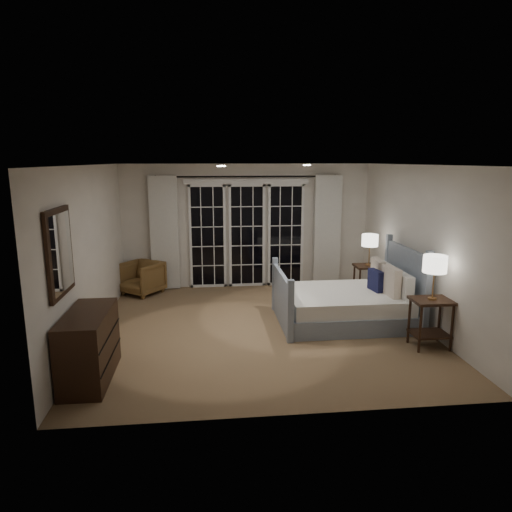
{
  "coord_description": "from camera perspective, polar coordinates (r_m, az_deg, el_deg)",
  "views": [
    {
      "loc": [
        -0.82,
        -6.69,
        2.57
      ],
      "look_at": [
        -0.03,
        0.47,
        1.05
      ],
      "focal_mm": 32.0,
      "sensor_mm": 36.0,
      "label": 1
    }
  ],
  "objects": [
    {
      "name": "wall_left",
      "position": [
        7.02,
        -20.0,
        0.35
      ],
      "size": [
        0.02,
        5.0,
        2.5
      ],
      "primitive_type": "cube",
      "color": "beige",
      "rests_on": "floor"
    },
    {
      "name": "lamp_left",
      "position": [
        6.62,
        21.47,
        -0.99
      ],
      "size": [
        0.32,
        0.32,
        0.61
      ],
      "color": "#B68448",
      "rests_on": "nightstand_left"
    },
    {
      "name": "curtain_rod",
      "position": [
        9.13,
        -1.13,
        9.9
      ],
      "size": [
        3.5,
        0.03,
        0.03
      ],
      "primitive_type": "cylinder",
      "rotation": [
        0.0,
        1.57,
        0.0
      ],
      "color": "black",
      "rests_on": "wall_back"
    },
    {
      "name": "mirror",
      "position": [
        5.58,
        -23.31,
        0.4
      ],
      "size": [
        0.05,
        0.85,
        1.0
      ],
      "color": "black",
      "rests_on": "wall_left"
    },
    {
      "name": "nightstand_right",
      "position": [
        8.76,
        13.83,
        -2.54
      ],
      "size": [
        0.51,
        0.41,
        0.66
      ],
      "color": "black",
      "rests_on": "floor"
    },
    {
      "name": "floor",
      "position": [
        7.21,
        0.68,
        -8.97
      ],
      "size": [
        5.0,
        5.0,
        0.0
      ],
      "primitive_type": "plane",
      "color": "#8F6D4D",
      "rests_on": "ground"
    },
    {
      "name": "dresser",
      "position": [
        5.84,
        -20.13,
        -10.53
      ],
      "size": [
        0.5,
        1.17,
        0.83
      ],
      "color": "black",
      "rests_on": "floor"
    },
    {
      "name": "ceiling",
      "position": [
        6.74,
        0.73,
        11.32
      ],
      "size": [
        5.0,
        5.0,
        0.0
      ],
      "primitive_type": "plane",
      "rotation": [
        3.14,
        0.0,
        0.0
      ],
      "color": "silver",
      "rests_on": "wall_back"
    },
    {
      "name": "curtain_left",
      "position": [
        9.22,
        -11.37,
        2.82
      ],
      "size": [
        0.55,
        0.1,
        2.25
      ],
      "primitive_type": "cube",
      "color": "silver",
      "rests_on": "curtain_rod"
    },
    {
      "name": "wall_front",
      "position": [
        4.47,
        4.59,
        -5.32
      ],
      "size": [
        5.0,
        0.02,
        2.5
      ],
      "primitive_type": "cube",
      "color": "beige",
      "rests_on": "floor"
    },
    {
      "name": "wall_back",
      "position": [
        9.32,
        -1.16,
        3.77
      ],
      "size": [
        5.0,
        0.02,
        2.5
      ],
      "primitive_type": "cube",
      "color": "beige",
      "rests_on": "floor"
    },
    {
      "name": "wall_right",
      "position": [
        7.58,
        19.82,
        1.17
      ],
      "size": [
        0.02,
        5.0,
        2.5
      ],
      "primitive_type": "cube",
      "color": "beige",
      "rests_on": "floor"
    },
    {
      "name": "downlight_b",
      "position": [
        6.29,
        -4.36,
        11.15
      ],
      "size": [
        0.12,
        0.12,
        0.01
      ],
      "primitive_type": "cylinder",
      "color": "white",
      "rests_on": "ceiling"
    },
    {
      "name": "french_doors",
      "position": [
        9.3,
        -1.13,
        2.76
      ],
      "size": [
        2.5,
        0.04,
        2.2
      ],
      "color": "black",
      "rests_on": "wall_back"
    },
    {
      "name": "downlight_a",
      "position": [
        7.46,
        6.38,
        11.23
      ],
      "size": [
        0.12,
        0.12,
        0.01
      ],
      "primitive_type": "cylinder",
      "color": "white",
      "rests_on": "ceiling"
    },
    {
      "name": "lamp_right",
      "position": [
        8.62,
        14.06,
        1.87
      ],
      "size": [
        0.3,
        0.3,
        0.58
      ],
      "color": "#B68448",
      "rests_on": "nightstand_right"
    },
    {
      "name": "curtain_right",
      "position": [
        9.5,
        8.88,
        3.18
      ],
      "size": [
        0.55,
        0.1,
        2.25
      ],
      "primitive_type": "cube",
      "color": "silver",
      "rests_on": "curtain_rod"
    },
    {
      "name": "armchair",
      "position": [
        9.16,
        -14.12,
        -2.67
      ],
      "size": [
        0.97,
        0.98,
        0.64
      ],
      "primitive_type": "imported",
      "rotation": [
        0.0,
        0.0,
        -0.64
      ],
      "color": "brown",
      "rests_on": "floor"
    },
    {
      "name": "bed",
      "position": [
        7.52,
        11.42,
        -5.8
      ],
      "size": [
        2.08,
        1.48,
        1.2
      ],
      "color": "gray",
      "rests_on": "floor"
    },
    {
      "name": "nightstand_left",
      "position": [
        6.81,
        21.0,
        -6.95
      ],
      "size": [
        0.54,
        0.43,
        0.7
      ],
      "color": "black",
      "rests_on": "floor"
    }
  ]
}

